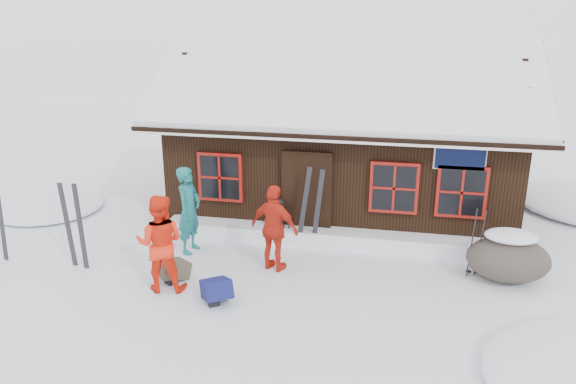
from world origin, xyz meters
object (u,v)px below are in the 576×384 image
at_px(ski_poles, 476,244).
at_px(backpack_olive, 172,272).
at_px(skier_orange_left, 160,243).
at_px(backpack_blue, 217,293).
at_px(skier_orange_right, 275,228).
at_px(boulder, 508,258).
at_px(skier_teal, 189,210).
at_px(skier_crouched, 279,220).

relative_size(ski_poles, backpack_olive, 2.39).
distance_m(skier_orange_left, backpack_blue, 1.40).
bearing_deg(backpack_blue, skier_orange_right, 27.95).
distance_m(boulder, backpack_blue, 5.61).
distance_m(backpack_blue, backpack_olive, 1.27).
bearing_deg(skier_orange_left, backpack_blue, 157.16).
relative_size(skier_teal, skier_orange_left, 1.02).
height_order(skier_orange_right, backpack_olive, skier_orange_right).
relative_size(skier_teal, skier_crouched, 1.89).
bearing_deg(ski_poles, backpack_olive, -166.75).
bearing_deg(boulder, backpack_blue, -159.90).
height_order(skier_teal, skier_orange_left, skier_teal).
bearing_deg(skier_teal, skier_crouched, -55.11).
xyz_separation_m(skier_teal, skier_crouched, (1.75, 0.92, -0.45)).
bearing_deg(skier_orange_left, skier_teal, -97.16).
bearing_deg(skier_orange_left, skier_orange_right, -157.58).
bearing_deg(ski_poles, backpack_blue, -157.03).
relative_size(skier_teal, backpack_blue, 3.09).
bearing_deg(skier_orange_right, ski_poles, -153.50).
height_order(ski_poles, backpack_blue, ski_poles).
xyz_separation_m(skier_orange_left, skier_crouched, (1.67, 2.62, -0.43)).
bearing_deg(backpack_blue, skier_orange_left, 132.25).
bearing_deg(boulder, skier_orange_right, -174.10).
distance_m(skier_orange_right, boulder, 4.56).
bearing_deg(skier_orange_right, skier_crouched, -62.10).
height_order(skier_crouched, backpack_olive, skier_crouched).
relative_size(skier_orange_left, ski_poles, 1.30).
bearing_deg(skier_crouched, backpack_olive, -134.95).
distance_m(skier_crouched, backpack_olive, 2.81).
distance_m(skier_teal, backpack_olive, 1.56).
bearing_deg(backpack_olive, skier_teal, 128.05).
distance_m(skier_crouched, ski_poles, 4.22).
bearing_deg(backpack_olive, skier_orange_right, 57.60).
relative_size(boulder, ski_poles, 1.09).
xyz_separation_m(skier_orange_right, skier_crouched, (-0.22, 1.42, -0.39)).
relative_size(skier_teal, boulder, 1.21).
bearing_deg(skier_orange_right, skier_teal, 4.91).
bearing_deg(boulder, skier_orange_left, -165.41).
xyz_separation_m(ski_poles, backpack_olive, (-5.75, -1.35, -0.52)).
distance_m(skier_teal, ski_poles, 5.87).
xyz_separation_m(skier_teal, ski_poles, (5.87, 0.01, -0.27)).
xyz_separation_m(skier_teal, skier_orange_left, (0.09, -1.70, -0.02)).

